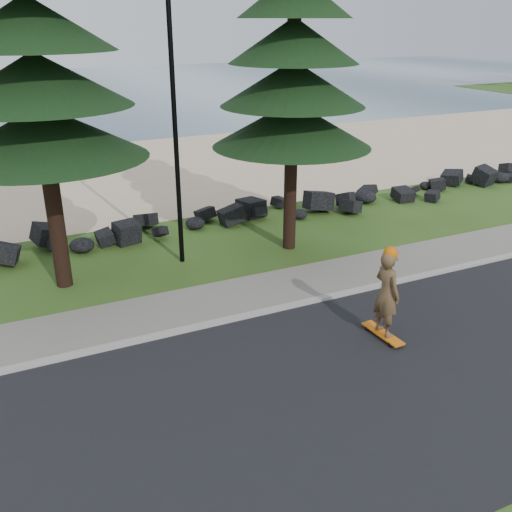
# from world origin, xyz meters

# --- Properties ---
(ground) EXTENTS (160.00, 160.00, 0.00)m
(ground) POSITION_xyz_m (0.00, 0.00, 0.00)
(ground) COLOR #314916
(ground) RESTS_ON ground
(road) EXTENTS (160.00, 7.00, 0.02)m
(road) POSITION_xyz_m (0.00, -4.50, 0.01)
(road) COLOR black
(road) RESTS_ON ground
(kerb) EXTENTS (160.00, 0.20, 0.10)m
(kerb) POSITION_xyz_m (0.00, -0.90, 0.05)
(kerb) COLOR #ABA19A
(kerb) RESTS_ON ground
(sidewalk) EXTENTS (160.00, 2.00, 0.08)m
(sidewalk) POSITION_xyz_m (0.00, 0.20, 0.04)
(sidewalk) COLOR slate
(sidewalk) RESTS_ON ground
(beach_sand) EXTENTS (160.00, 15.00, 0.01)m
(beach_sand) POSITION_xyz_m (0.00, 14.50, 0.01)
(beach_sand) COLOR #D4B38D
(beach_sand) RESTS_ON ground
(ocean) EXTENTS (160.00, 58.00, 0.01)m
(ocean) POSITION_xyz_m (0.00, 51.00, 0.00)
(ocean) COLOR #395B6D
(ocean) RESTS_ON ground
(seawall_boulders) EXTENTS (60.00, 2.40, 1.10)m
(seawall_boulders) POSITION_xyz_m (0.00, 5.60, 0.00)
(seawall_boulders) COLOR black
(seawall_boulders) RESTS_ON ground
(lamp_post) EXTENTS (0.25, 0.14, 8.14)m
(lamp_post) POSITION_xyz_m (0.00, 3.20, 4.13)
(lamp_post) COLOR black
(lamp_post) RESTS_ON ground
(skateboarder) EXTENTS (0.52, 1.23, 2.27)m
(skateboarder) POSITION_xyz_m (2.76, -3.14, 1.14)
(skateboarder) COLOR orange
(skateboarder) RESTS_ON ground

